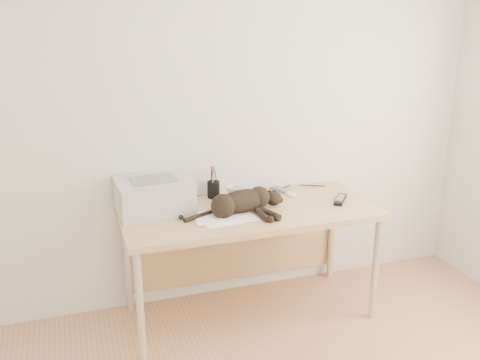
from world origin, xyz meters
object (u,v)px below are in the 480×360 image
object	(u,v)px
desk	(245,224)
mug	(235,194)
printer	(154,195)
pen_cup	(214,189)
cat	(240,203)
mouse	(291,192)

from	to	relation	value
desk	mug	size ratio (longest dim) A/B	14.63
desk	printer	size ratio (longest dim) A/B	3.46
pen_cup	printer	bearing A→B (deg)	-163.91
cat	pen_cup	xyz separation A→B (m)	(-0.08, 0.32, -0.01)
pen_cup	cat	bearing A→B (deg)	-76.43
mouse	desk	bearing A→B (deg)	-171.11
mug	pen_cup	distance (m)	0.16
printer	mouse	xyz separation A→B (m)	(0.92, 0.00, -0.08)
desk	cat	distance (m)	0.25
cat	mug	world-z (taller)	cat
cat	mouse	size ratio (longest dim) A/B	5.85
mug	desk	bearing A→B (deg)	-66.24
printer	pen_cup	size ratio (longest dim) A/B	2.20
mug	cat	bearing A→B (deg)	-98.85
desk	pen_cup	xyz separation A→B (m)	(-0.15, 0.20, 0.19)
printer	cat	world-z (taller)	printer
printer	pen_cup	world-z (taller)	same
printer	cat	size ratio (longest dim) A/B	0.69
mug	mouse	world-z (taller)	mug
printer	mug	xyz separation A→B (m)	(0.53, 0.01, -0.05)
printer	mouse	bearing A→B (deg)	0.22
desk	pen_cup	bearing A→B (deg)	127.08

